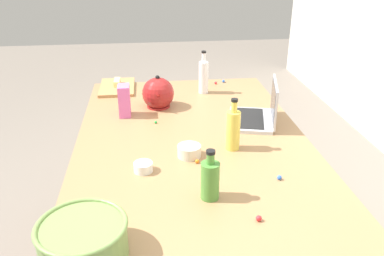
# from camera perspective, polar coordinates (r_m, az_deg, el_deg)

# --- Properties ---
(island_counter) EXTENTS (1.75, 1.10, 0.90)m
(island_counter) POSITION_cam_1_polar(r_m,az_deg,el_deg) (2.18, 0.00, -12.00)
(island_counter) COLOR brown
(island_counter) RESTS_ON ground
(laptop) EXTENTS (0.35, 0.30, 0.22)m
(laptop) POSITION_cam_1_polar(r_m,az_deg,el_deg) (2.12, 9.31, 2.01)
(laptop) COLOR #B7B7BC
(laptop) RESTS_ON island_counter
(mixing_bowl_large) EXTENTS (0.27, 0.27, 0.12)m
(mixing_bowl_large) POSITION_cam_1_polar(r_m,az_deg,el_deg) (1.27, -15.15, -14.92)
(mixing_bowl_large) COLOR #72934C
(mixing_bowl_large) RESTS_ON island_counter
(bottle_vinegar) EXTENTS (0.06, 0.06, 0.26)m
(bottle_vinegar) POSITION_cam_1_polar(r_m,az_deg,el_deg) (2.49, 1.64, 7.32)
(bottle_vinegar) COLOR white
(bottle_vinegar) RESTS_ON island_counter
(bottle_oil) EXTENTS (0.06, 0.06, 0.24)m
(bottle_oil) POSITION_cam_1_polar(r_m,az_deg,el_deg) (1.81, 5.84, -0.17)
(bottle_oil) COLOR #DBC64C
(bottle_oil) RESTS_ON island_counter
(bottle_olive) EXTENTS (0.07, 0.07, 0.20)m
(bottle_olive) POSITION_cam_1_polar(r_m,az_deg,el_deg) (1.47, 2.57, -7.24)
(bottle_olive) COLOR #4C8C38
(bottle_olive) RESTS_ON island_counter
(kettle) EXTENTS (0.21, 0.18, 0.20)m
(kettle) POSITION_cam_1_polar(r_m,az_deg,el_deg) (2.28, -4.81, 4.85)
(kettle) COLOR maroon
(kettle) RESTS_ON island_counter
(cutting_board) EXTENTS (0.34, 0.21, 0.02)m
(cutting_board) POSITION_cam_1_polar(r_m,az_deg,el_deg) (2.64, -10.52, 5.70)
(cutting_board) COLOR #AD7F4C
(cutting_board) RESTS_ON island_counter
(butter_stick_left) EXTENTS (0.11, 0.04, 0.04)m
(butter_stick_left) POSITION_cam_1_polar(r_m,az_deg,el_deg) (2.65, -10.55, 6.37)
(butter_stick_left) COLOR #F4E58C
(butter_stick_left) RESTS_ON cutting_board
(ramekin_small) EXTENTS (0.10, 0.10, 0.05)m
(ramekin_small) POSITION_cam_1_polar(r_m,az_deg,el_deg) (1.76, -0.40, -3.28)
(ramekin_small) COLOR beige
(ramekin_small) RESTS_ON island_counter
(ramekin_medium) EXTENTS (0.08, 0.08, 0.04)m
(ramekin_medium) POSITION_cam_1_polar(r_m,az_deg,el_deg) (1.67, -6.91, -5.49)
(ramekin_medium) COLOR white
(ramekin_medium) RESTS_ON island_counter
(candy_bag) EXTENTS (0.09, 0.06, 0.17)m
(candy_bag) POSITION_cam_1_polar(r_m,az_deg,el_deg) (2.18, -9.54, 3.82)
(candy_bag) COLOR pink
(candy_bag) RESTS_ON island_counter
(candy_0) EXTENTS (0.02, 0.02, 0.02)m
(candy_0) POSITION_cam_1_polar(r_m,az_deg,el_deg) (1.64, 12.25, -6.86)
(candy_0) COLOR blue
(candy_0) RESTS_ON island_counter
(candy_1) EXTENTS (0.02, 0.02, 0.02)m
(candy_1) POSITION_cam_1_polar(r_m,az_deg,el_deg) (2.68, 3.37, 6.39)
(candy_1) COLOR red
(candy_1) RESTS_ON island_counter
(candy_2) EXTENTS (0.02, 0.02, 0.02)m
(candy_2) POSITION_cam_1_polar(r_m,az_deg,el_deg) (2.72, 4.47, 6.63)
(candy_2) COLOR blue
(candy_2) RESTS_ON island_counter
(candy_3) EXTENTS (0.01, 0.01, 0.01)m
(candy_3) POSITION_cam_1_polar(r_m,az_deg,el_deg) (2.09, -5.15, 0.83)
(candy_3) COLOR green
(candy_3) RESTS_ON island_counter
(candy_4) EXTENTS (0.02, 0.02, 0.02)m
(candy_4) POSITION_cam_1_polar(r_m,az_deg,el_deg) (1.41, 9.42, -12.48)
(candy_4) COLOR red
(candy_4) RESTS_ON island_counter
(candy_5) EXTENTS (0.02, 0.02, 0.02)m
(candy_5) POSITION_cam_1_polar(r_m,az_deg,el_deg) (1.72, 0.74, -4.72)
(candy_5) COLOR orange
(candy_5) RESTS_ON island_counter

